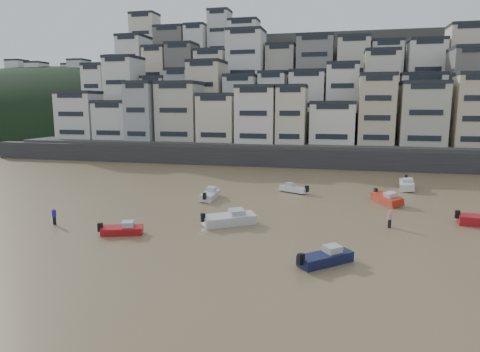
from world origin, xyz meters
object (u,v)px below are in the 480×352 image
(boat_h, at_px, (294,188))
(person_pink, at_px, (390,219))
(boat_a, at_px, (325,256))
(person_blue, at_px, (54,216))
(boat_i, at_px, (407,183))
(boat_f, at_px, (210,194))
(boat_c, at_px, (229,218))
(boat_e, at_px, (387,198))
(boat_j, at_px, (122,229))

(boat_h, relative_size, person_pink, 2.54)
(boat_a, height_order, person_blue, person_blue)
(boat_i, bearing_deg, boat_f, -57.35)
(boat_h, relative_size, boat_c, 0.77)
(person_blue, bearing_deg, person_pink, 11.58)
(boat_h, distance_m, boat_c, 17.89)
(boat_h, bearing_deg, boat_f, 59.90)
(boat_h, xyz_separation_m, boat_e, (11.65, -3.99, 0.12))
(boat_j, height_order, person_blue, person_blue)
(boat_c, bearing_deg, boat_j, 176.49)
(boat_h, xyz_separation_m, boat_j, (-13.21, -22.64, -0.04))
(boat_c, bearing_deg, boat_h, 41.18)
(boat_a, distance_m, person_pink, 12.55)
(boat_c, relative_size, person_pink, 3.29)
(boat_e, bearing_deg, boat_h, -135.65)
(boat_i, xyz_separation_m, boat_h, (-15.27, -6.19, -0.25))
(boat_h, bearing_deg, person_blue, 70.84)
(boat_f, bearing_deg, boat_h, -58.26)
(boat_a, bearing_deg, boat_h, 58.50)
(boat_i, bearing_deg, person_pink, -5.96)
(boat_f, relative_size, boat_a, 1.06)
(boat_f, distance_m, boat_a, 24.43)
(boat_i, bearing_deg, boat_c, -34.15)
(boat_i, xyz_separation_m, boat_c, (-19.67, -23.52, -0.08))
(boat_h, distance_m, boat_e, 12.31)
(boat_e, xyz_separation_m, boat_a, (-6.33, -21.73, -0.06))
(person_blue, bearing_deg, boat_a, -9.68)
(boat_i, xyz_separation_m, boat_e, (-3.62, -10.18, -0.13))
(boat_h, height_order, person_pink, person_pink)
(boat_e, relative_size, boat_c, 0.93)
(boat_f, relative_size, person_pink, 2.96)
(boat_f, relative_size, person_blue, 2.96)
(boat_i, height_order, boat_h, boat_i)
(boat_j, distance_m, boat_c, 10.28)
(boat_j, relative_size, boat_a, 0.84)
(boat_e, xyz_separation_m, person_blue, (-33.09, -17.17, 0.14))
(boat_f, relative_size, boat_j, 1.26)
(boat_f, xyz_separation_m, boat_c, (5.39, -10.81, 0.08))
(boat_h, height_order, boat_c, boat_c)
(boat_a, bearing_deg, person_blue, 127.16)
(boat_h, height_order, boat_e, boat_e)
(boat_j, distance_m, person_pink, 25.51)
(boat_h, bearing_deg, boat_e, -172.69)
(boat_h, distance_m, person_pink, 18.20)
(boat_a, bearing_deg, person_pink, 20.03)
(boat_a, relative_size, boat_c, 0.85)
(boat_h, relative_size, boat_e, 0.83)
(boat_i, relative_size, boat_a, 1.29)
(person_pink, bearing_deg, boat_e, 86.34)
(boat_f, distance_m, boat_e, 21.59)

